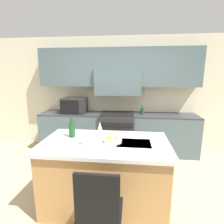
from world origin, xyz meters
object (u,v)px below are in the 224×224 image
Objects in this scene: microwave at (75,105)px; fruit_bowl at (113,140)px; island_chair at (99,210)px; oil_bottle_on_counter at (142,111)px; range_stove at (117,133)px; wine_bottle at (72,129)px; wine_glass_near at (84,134)px; wine_glass_far at (100,126)px.

microwave is 2.09m from fruit_bowl.
oil_bottle_on_counter is at bearing 78.20° from island_chair.
range_stove is 3.84× the size of fruit_bowl.
wine_glass_near is (0.24, -0.26, 0.03)m from wine_bottle.
microwave is at bearing 112.27° from island_chair.
island_chair is 4.10× the size of fruit_bowl.
wine_bottle reaches higher than oil_bottle_on_counter.
microwave is 2.22× the size of fruit_bowl.
island_chair is 1.18m from wine_bottle.
wine_bottle is at bearing -107.85° from range_stove.
wine_bottle is at bearing -166.99° from wine_glass_far.
microwave reaches higher than oil_bottle_on_counter.
wine_glass_far reaches higher than fruit_bowl.
island_chair is at bearing -89.33° from range_stove.
island_chair is (0.03, -2.55, 0.10)m from range_stove.
wine_glass_far is at bearing 68.00° from wine_glass_near.
island_chair is 4.78× the size of wine_glass_near.
oil_bottle_on_counter is (0.54, 2.56, 0.44)m from island_chair.
island_chair is at bearing -67.73° from microwave.
wine_bottle is 1.42× the size of wine_glass_near.
microwave reaches higher than range_stove.
wine_glass_far reaches higher than island_chair.
oil_bottle_on_counter is at bearing 66.12° from wine_glass_near.
wine_bottle is at bearing -73.21° from microwave.
oil_bottle_on_counter reaches higher than fruit_bowl.
wine_glass_near is 0.39m from fruit_bowl.
wine_glass_near is at bearing -160.07° from fruit_bowl.
fruit_bowl is at bearing -47.13° from wine_glass_far.
microwave reaches higher than wine_glass_far.
wine_glass_near reaches higher than oil_bottle_on_counter.
fruit_bowl is at bearing -12.86° from wine_bottle.
microwave is 2.05m from wine_glass_near.
wine_glass_near is (-0.28, -1.89, 0.61)m from range_stove.
wine_glass_far is 0.33m from fruit_bowl.
fruit_bowl is at bearing 86.90° from island_chair.
range_stove is at bearing -1.05° from microwave.
island_chair is 4.70× the size of oil_bottle_on_counter.
wine_glass_near is (0.74, -1.91, -0.02)m from microwave.
wine_glass_near is 2.09m from oil_bottle_on_counter.
microwave is 1.79m from wine_glass_far.
wine_bottle is at bearing 132.80° from wine_glass_near.
oil_bottle_on_counter is at bearing 0.00° from microwave.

